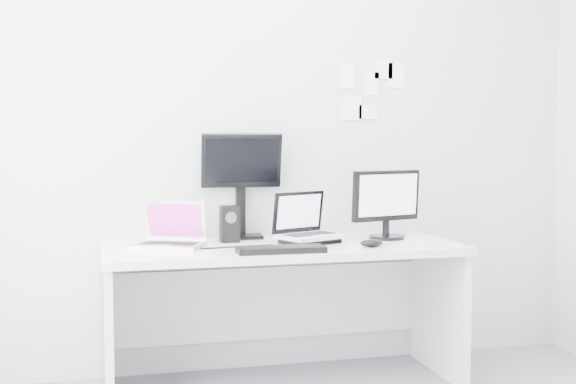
# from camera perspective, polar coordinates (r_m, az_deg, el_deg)

# --- Properties ---
(back_wall) EXTENTS (3.60, 0.00, 3.60)m
(back_wall) POSITION_cam_1_polar(r_m,az_deg,el_deg) (4.06, -1.57, 5.28)
(back_wall) COLOR #B7BABC
(back_wall) RESTS_ON ground
(desk) EXTENTS (1.80, 0.70, 0.73)m
(desk) POSITION_cam_1_polar(r_m,az_deg,el_deg) (3.82, -0.37, -9.52)
(desk) COLOR white
(desk) RESTS_ON ground
(macbook) EXTENTS (0.40, 0.36, 0.24)m
(macbook) POSITION_cam_1_polar(r_m,az_deg,el_deg) (3.69, -9.20, -2.39)
(macbook) COLOR #AEAEB2
(macbook) RESTS_ON desk
(speaker) EXTENTS (0.10, 0.10, 0.19)m
(speaker) POSITION_cam_1_polar(r_m,az_deg,el_deg) (3.86, -4.54, -2.47)
(speaker) COLOR black
(speaker) RESTS_ON desk
(dell_laptop) EXTENTS (0.40, 0.37, 0.27)m
(dell_laptop) POSITION_cam_1_polar(r_m,az_deg,el_deg) (3.80, 1.82, -1.95)
(dell_laptop) COLOR silver
(dell_laptop) RESTS_ON desk
(rear_monitor) EXTENTS (0.44, 0.18, 0.58)m
(rear_monitor) POSITION_cam_1_polar(r_m,az_deg,el_deg) (3.98, -3.65, 0.57)
(rear_monitor) COLOR black
(rear_monitor) RESTS_ON desk
(samsung_monitor) EXTENTS (0.45, 0.30, 0.38)m
(samsung_monitor) POSITION_cam_1_polar(r_m,az_deg,el_deg) (4.00, 7.66, -0.88)
(samsung_monitor) COLOR black
(samsung_monitor) RESTS_ON desk
(keyboard) EXTENTS (0.42, 0.16, 0.03)m
(keyboard) POSITION_cam_1_polar(r_m,az_deg,el_deg) (3.50, -0.56, -4.46)
(keyboard) COLOR black
(keyboard) RESTS_ON desk
(mouse) EXTENTS (0.12, 0.08, 0.04)m
(mouse) POSITION_cam_1_polar(r_m,az_deg,el_deg) (3.70, 6.46, -3.95)
(mouse) COLOR black
(mouse) RESTS_ON desk
(wall_note_0) EXTENTS (0.10, 0.00, 0.14)m
(wall_note_0) POSITION_cam_1_polar(r_m,az_deg,el_deg) (4.19, 4.53, 8.93)
(wall_note_0) COLOR white
(wall_note_0) RESTS_ON back_wall
(wall_note_1) EXTENTS (0.09, 0.00, 0.13)m
(wall_note_1) POSITION_cam_1_polar(r_m,az_deg,el_deg) (4.24, 6.47, 8.32)
(wall_note_1) COLOR white
(wall_note_1) RESTS_ON back_wall
(wall_note_2) EXTENTS (0.10, 0.00, 0.14)m
(wall_note_2) POSITION_cam_1_polar(r_m,az_deg,el_deg) (4.30, 8.37, 8.91)
(wall_note_2) COLOR white
(wall_note_2) RESTS_ON back_wall
(wall_note_3) EXTENTS (0.11, 0.00, 0.08)m
(wall_note_3) POSITION_cam_1_polar(r_m,az_deg,el_deg) (4.22, 6.20, 6.16)
(wall_note_3) COLOR white
(wall_note_3) RESTS_ON back_wall
(wall_note_4) EXTENTS (0.11, 0.00, 0.10)m
(wall_note_4) POSITION_cam_1_polar(r_m,az_deg,el_deg) (4.27, 7.39, 9.35)
(wall_note_4) COLOR white
(wall_note_4) RESTS_ON back_wall
(wall_note_5) EXTENTS (0.12, 0.00, 0.13)m
(wall_note_5) POSITION_cam_1_polar(r_m,az_deg,el_deg) (4.19, 4.97, 6.46)
(wall_note_5) COLOR white
(wall_note_5) RESTS_ON back_wall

